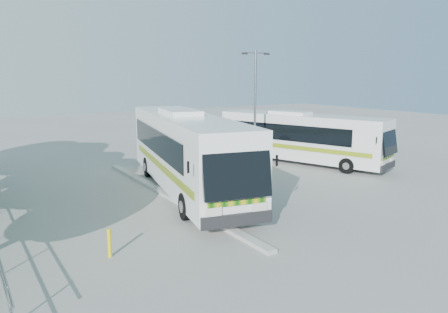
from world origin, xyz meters
TOP-DOWN VIEW (x-y plane):
  - ground at (0.00, 0.00)m, footprint 100.00×100.00m
  - kerb_divider at (-2.30, 2.00)m, footprint 0.40×16.00m
  - coach_main at (-1.01, 2.57)m, footprint 5.43×13.89m
  - coach_adjacent at (8.54, 4.80)m, footprint 6.01×11.60m
  - lamppost at (4.50, 4.41)m, footprint 1.75×0.40m
  - bollard at (-6.83, -3.36)m, footprint 0.17×0.17m

SIDE VIEW (x-z plane):
  - ground at x=0.00m, z-range 0.00..0.00m
  - kerb_divider at x=-2.30m, z-range 0.00..0.15m
  - bollard at x=-6.83m, z-range 0.00..0.93m
  - coach_adjacent at x=8.54m, z-range 0.15..3.35m
  - coach_main at x=-1.01m, z-range 0.18..3.96m
  - lamppost at x=4.50m, z-range 0.37..7.52m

